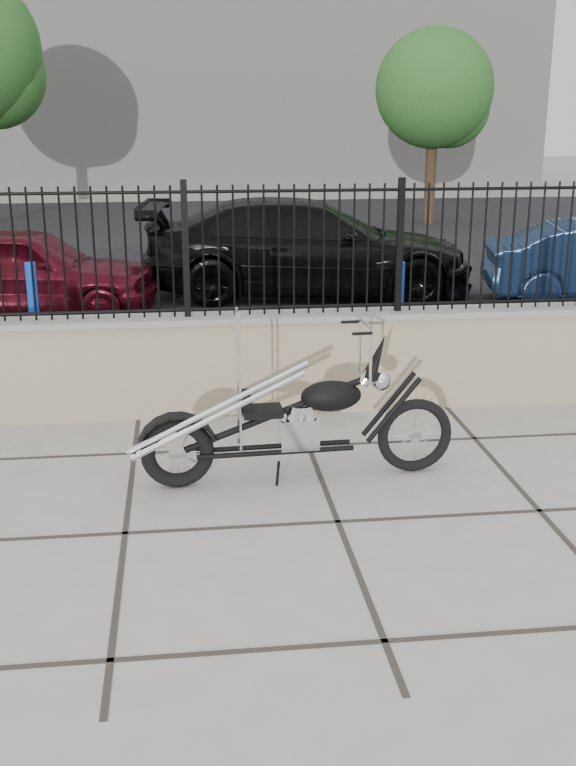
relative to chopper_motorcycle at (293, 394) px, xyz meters
The scene contains 11 objects.
ground_plane 1.09m from the chopper_motorcycle, 74.10° to the right, with size 90.00×90.00×0.00m, color #99968E.
parking_lot 11.73m from the chopper_motorcycle, 88.89° to the left, with size 30.00×30.00×0.00m, color black.
retaining_wall 1.74m from the chopper_motorcycle, 82.43° to the left, with size 14.00×0.36×0.96m, color gray.
iron_fence 1.92m from the chopper_motorcycle, 82.43° to the left, with size 14.00×0.08×1.20m, color black.
background_building 25.92m from the chopper_motorcycle, 89.50° to the left, with size 22.00×6.00×8.00m, color beige.
chopper_motorcycle is the anchor object (origin of this frame).
car_red 6.93m from the chopper_motorcycle, 115.62° to the left, with size 1.49×3.70×1.26m, color #490A15.
car_black 7.30m from the chopper_motorcycle, 81.03° to the left, with size 2.07×5.09×1.48m, color black.
bollard_a 5.00m from the chopper_motorcycle, 121.21° to the left, with size 0.13×0.13×1.07m, color blue.
bollard_b 4.77m from the chopper_motorcycle, 66.36° to the left, with size 0.12×0.12×0.97m, color #0C27B9.
tree_right 16.67m from the chopper_motorcycle, 70.88° to the left, with size 2.84×2.84×4.79m.
Camera 1 is at (-1.05, -5.72, 2.85)m, focal length 42.00 mm.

